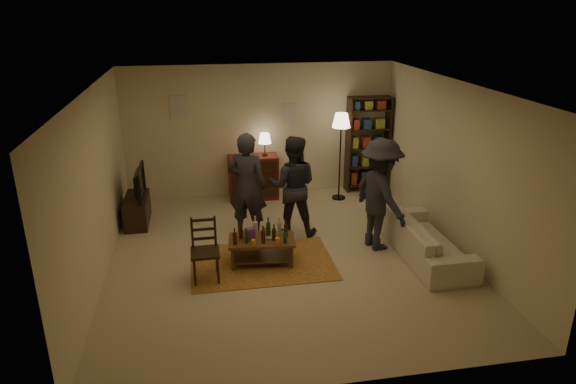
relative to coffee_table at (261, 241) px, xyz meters
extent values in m
plane|color=#C6B793|center=(0.41, 0.16, -0.38)|extent=(6.00, 6.00, 0.00)
plane|color=beige|center=(0.41, 3.16, 0.97)|extent=(5.50, 0.00, 5.50)
plane|color=beige|center=(-2.34, 0.16, 0.97)|extent=(0.00, 6.00, 6.00)
plane|color=beige|center=(3.16, 0.16, 0.97)|extent=(0.00, 6.00, 6.00)
plane|color=beige|center=(0.41, -2.84, 0.97)|extent=(5.50, 0.00, 5.50)
plane|color=white|center=(0.41, 0.16, 2.32)|extent=(6.00, 6.00, 0.00)
cube|color=beige|center=(-1.19, 3.14, 1.52)|extent=(0.35, 0.03, 0.45)
cube|color=beige|center=(1.01, 3.14, 1.32)|extent=(0.30, 0.03, 0.40)
cube|color=maroon|center=(0.01, 0.00, -0.37)|extent=(2.20, 1.50, 0.01)
cube|color=brown|center=(0.01, 0.00, 0.02)|extent=(1.06, 0.65, 0.04)
cube|color=brown|center=(0.01, 0.00, -0.27)|extent=(0.95, 0.54, 0.02)
cylinder|color=brown|center=(-0.46, -0.17, -0.19)|extent=(0.05, 0.05, 0.37)
cylinder|color=brown|center=(0.43, -0.26, -0.19)|extent=(0.05, 0.05, 0.37)
cylinder|color=brown|center=(-0.42, 0.26, -0.19)|extent=(0.05, 0.05, 0.37)
cylinder|color=brown|center=(0.47, 0.17, -0.19)|extent=(0.05, 0.05, 0.37)
cylinder|color=gold|center=(-0.40, 0.00, 0.09)|extent=(0.07, 0.07, 0.10)
cylinder|color=gold|center=(-0.15, -0.19, 0.08)|extent=(0.07, 0.07, 0.09)
cylinder|color=gold|center=(0.07, 0.20, 0.09)|extent=(0.07, 0.07, 0.11)
cylinder|color=gold|center=(0.22, -0.19, 0.08)|extent=(0.07, 0.07, 0.09)
cube|color=purple|center=(-0.17, 0.04, 0.13)|extent=(0.16, 0.12, 0.18)
cylinder|color=gray|center=(0.12, -0.03, 0.05)|extent=(0.12, 0.12, 0.03)
cube|color=black|center=(-0.86, -0.36, 0.06)|extent=(0.41, 0.41, 0.04)
cylinder|color=black|center=(-1.03, -0.53, -0.16)|extent=(0.04, 0.04, 0.43)
cylinder|color=black|center=(-0.70, -0.52, -0.16)|extent=(0.04, 0.04, 0.43)
cylinder|color=black|center=(-1.03, -0.19, -0.16)|extent=(0.04, 0.04, 0.43)
cylinder|color=black|center=(-0.70, -0.19, -0.16)|extent=(0.04, 0.04, 0.43)
cube|color=black|center=(-0.87, -0.19, 0.33)|extent=(0.33, 0.03, 0.49)
cube|color=black|center=(-2.04, 1.96, -0.13)|extent=(0.40, 1.00, 0.50)
imported|color=black|center=(-2.02, 1.96, 0.40)|extent=(0.13, 0.97, 0.56)
cube|color=maroon|center=(0.21, 2.88, 0.07)|extent=(1.00, 0.48, 0.90)
cube|color=black|center=(0.21, 2.63, -0.16)|extent=(0.92, 0.02, 0.22)
cube|color=black|center=(0.21, 2.63, 0.10)|extent=(0.92, 0.02, 0.22)
cube|color=black|center=(0.21, 2.63, 0.36)|extent=(0.92, 0.02, 0.22)
cylinder|color=black|center=(0.46, 2.88, 0.54)|extent=(0.12, 0.12, 0.04)
cylinder|color=black|center=(0.46, 2.88, 0.67)|extent=(0.02, 0.02, 0.22)
cone|color=#FFE5B2|center=(0.46, 2.88, 0.88)|extent=(0.26, 0.26, 0.20)
cube|color=black|center=(2.23, 2.94, 0.62)|extent=(0.04, 0.34, 2.00)
cube|color=black|center=(3.09, 2.94, 0.62)|extent=(0.04, 0.34, 2.00)
cube|color=black|center=(2.66, 2.94, -0.23)|extent=(0.90, 0.34, 0.03)
cube|color=black|center=(2.66, 2.94, 0.17)|extent=(0.90, 0.34, 0.03)
cube|color=black|center=(2.66, 2.94, 0.57)|extent=(0.90, 0.34, 0.03)
cube|color=black|center=(2.66, 2.94, 0.97)|extent=(0.90, 0.34, 0.03)
cube|color=black|center=(2.66, 2.94, 1.37)|extent=(0.90, 0.34, 0.03)
cube|color=black|center=(2.66, 2.94, 1.62)|extent=(0.90, 0.34, 0.03)
cube|color=#993421|center=(2.36, 2.94, -0.08)|extent=(0.12, 0.22, 0.26)
cube|color=navy|center=(2.61, 2.94, -0.08)|extent=(0.15, 0.22, 0.26)
cube|color=#959F35|center=(2.88, 2.94, -0.08)|extent=(0.18, 0.22, 0.26)
cube|color=navy|center=(2.36, 2.94, 0.31)|extent=(0.12, 0.22, 0.24)
cube|color=#959F35|center=(2.61, 2.94, 0.31)|extent=(0.15, 0.22, 0.24)
cube|color=#993421|center=(2.88, 2.94, 0.31)|extent=(0.18, 0.22, 0.24)
cube|color=#959F35|center=(2.36, 2.94, 0.70)|extent=(0.12, 0.22, 0.22)
cube|color=#993421|center=(2.61, 2.94, 0.70)|extent=(0.15, 0.22, 0.22)
cube|color=navy|center=(2.88, 2.94, 0.70)|extent=(0.18, 0.22, 0.22)
cube|color=#993421|center=(2.36, 2.94, 1.09)|extent=(0.12, 0.22, 0.20)
cube|color=navy|center=(2.61, 2.94, 1.09)|extent=(0.15, 0.22, 0.20)
cube|color=#959F35|center=(2.88, 2.94, 1.09)|extent=(0.18, 0.22, 0.20)
cube|color=navy|center=(2.36, 2.94, 1.48)|extent=(0.12, 0.22, 0.18)
cube|color=#959F35|center=(2.61, 2.94, 1.48)|extent=(0.15, 0.22, 0.18)
cube|color=#993421|center=(2.88, 2.94, 1.48)|extent=(0.18, 0.22, 0.18)
cylinder|color=black|center=(1.94, 2.52, -0.36)|extent=(0.28, 0.28, 0.03)
cylinder|color=black|center=(1.94, 2.52, 0.42)|extent=(0.03, 0.03, 1.59)
cone|color=#FFE5B2|center=(1.94, 2.52, 1.27)|extent=(0.36, 0.36, 0.28)
imported|color=beige|center=(2.61, -0.24, -0.07)|extent=(0.81, 2.08, 0.61)
imported|color=#27282F|center=(-0.10, 1.01, 0.55)|extent=(0.79, 0.68, 1.85)
imported|color=#222329|center=(0.68, 1.02, 0.50)|extent=(0.99, 0.86, 1.75)
imported|color=#23242A|center=(1.97, 0.24, 0.55)|extent=(0.98, 1.33, 1.85)
camera|label=1|loc=(-0.86, -7.09, 3.45)|focal=32.00mm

